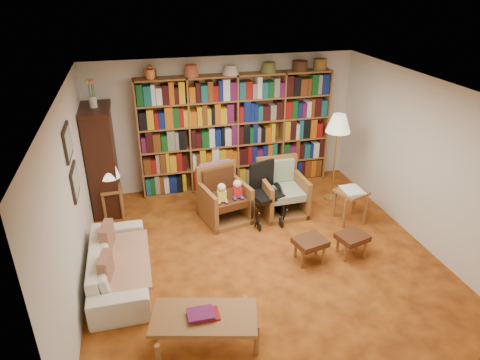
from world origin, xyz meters
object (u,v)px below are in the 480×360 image
object	(u,v)px
side_table_lamp	(112,196)
armchair_leather	(224,197)
coffee_table	(204,319)
side_table_papers	(351,196)
footstool_a	(310,243)
floor_lamp	(338,127)
sofa	(119,264)
footstool_b	(352,239)
wheelchair	(264,194)
armchair_sage	(281,192)

from	to	relation	value
side_table_lamp	armchair_leather	xyz separation A→B (m)	(1.84, -0.49, -0.01)
coffee_table	side_table_papers	bearing A→B (deg)	36.48
armchair_leather	footstool_a	xyz separation A→B (m)	(0.94, -1.55, -0.08)
floor_lamp	footstool_a	distance (m)	2.34
sofa	side_table_lamp	distance (m)	1.83
footstool_a	footstool_b	xyz separation A→B (m)	(0.66, -0.02, -0.01)
wheelchair	coffee_table	xyz separation A→B (m)	(-1.47, -2.58, -0.06)
armchair_sage	side_table_papers	world-z (taller)	armchair_sage
sofa	coffee_table	bearing A→B (deg)	-147.06
armchair_leather	armchair_sage	size ratio (longest dim) A/B	0.99
sofa	coffee_table	distance (m)	1.71
floor_lamp	coffee_table	size ratio (longest dim) A/B	1.30
side_table_lamp	armchair_sage	bearing A→B (deg)	-9.88
armchair_leather	side_table_lamp	bearing A→B (deg)	164.96
sofa	side_table_lamp	bearing A→B (deg)	3.16
floor_lamp	coffee_table	xyz separation A→B (m)	(-2.90, -2.91, -1.02)
footstool_a	side_table_lamp	bearing A→B (deg)	143.59
side_table_papers	coffee_table	size ratio (longest dim) A/B	0.47
wheelchair	footstool_a	size ratio (longest dim) A/B	1.92
side_table_lamp	armchair_sage	xyz separation A→B (m)	(2.87, -0.50, -0.03)
side_table_papers	footstool_a	world-z (taller)	side_table_papers
floor_lamp	side_table_papers	bearing A→B (deg)	-94.21
wheelchair	coffee_table	distance (m)	2.97
armchair_sage	wheelchair	distance (m)	0.42
sofa	armchair_leather	distance (m)	2.19
wheelchair	side_table_papers	xyz separation A→B (m)	(1.37, -0.47, 0.02)
side_table_lamp	sofa	bearing A→B (deg)	-86.85
floor_lamp	footstool_b	distance (m)	2.12
side_table_lamp	floor_lamp	bearing A→B (deg)	-4.91
side_table_lamp	armchair_leather	bearing A→B (deg)	-15.04
side_table_lamp	footstool_a	distance (m)	3.45
armchair_sage	coffee_table	bearing A→B (deg)	-123.77
armchair_sage	footstool_a	distance (m)	1.55
sofa	armchair_leather	size ratio (longest dim) A/B	2.00
armchair_sage	coffee_table	distance (m)	3.31
side_table_lamp	footstool_a	xyz separation A→B (m)	(2.78, -2.05, -0.08)
side_table_papers	coffee_table	world-z (taller)	side_table_papers
footstool_b	coffee_table	world-z (taller)	coffee_table
side_table_lamp	side_table_papers	xyz separation A→B (m)	(3.87, -1.15, 0.08)
sofa	wheelchair	size ratio (longest dim) A/B	1.89
side_table_papers	footstool_a	size ratio (longest dim) A/B	1.16
side_table_lamp	footstool_b	world-z (taller)	side_table_lamp
footstool_a	wheelchair	bearing A→B (deg)	101.44
wheelchair	side_table_papers	world-z (taller)	wheelchair
floor_lamp	footstool_a	size ratio (longest dim) A/B	3.18
footstool_a	side_table_papers	bearing A→B (deg)	39.52
sofa	coffee_table	world-z (taller)	sofa
armchair_sage	floor_lamp	size ratio (longest dim) A/B	0.57
armchair_sage	wheelchair	bearing A→B (deg)	-154.72
armchair_leather	sofa	bearing A→B (deg)	-142.73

